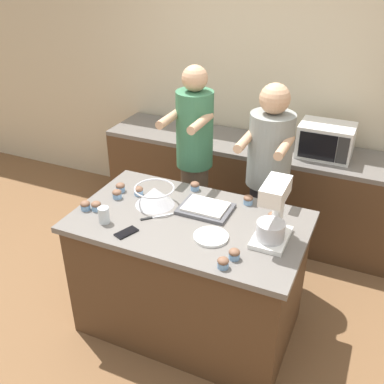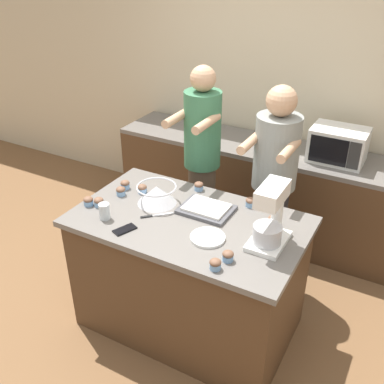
{
  "view_description": "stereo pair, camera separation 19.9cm",
  "coord_description": "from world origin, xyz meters",
  "px_view_note": "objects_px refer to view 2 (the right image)",
  "views": [
    {
      "loc": [
        1.02,
        -2.22,
        2.48
      ],
      "look_at": [
        0.0,
        0.04,
        1.09
      ],
      "focal_mm": 42.0,
      "sensor_mm": 36.0,
      "label": 1
    },
    {
      "loc": [
        1.2,
        -2.13,
        2.48
      ],
      "look_at": [
        0.0,
        0.04,
        1.09
      ],
      "focal_mm": 42.0,
      "sensor_mm": 36.0,
      "label": 2
    }
  ],
  "objects_px": {
    "cupcake_1": "(273,220)",
    "cupcake_7": "(142,189)",
    "stand_mixer": "(271,219)",
    "drinking_glass": "(104,211)",
    "cupcake_0": "(215,264)",
    "cupcake_5": "(99,202)",
    "cupcake_6": "(125,184)",
    "person_right": "(273,188)",
    "baking_tray": "(206,209)",
    "cupcake_4": "(121,191)",
    "cupcake_2": "(199,186)",
    "cupcake_8": "(250,202)",
    "person_left": "(202,165)",
    "microwave_oven": "(338,145)",
    "cupcake_3": "(88,201)",
    "knife": "(155,216)",
    "cupcake_9": "(228,256)",
    "cell_phone": "(125,229)",
    "small_plate": "(208,238)",
    "mixing_bowl": "(157,194)"
  },
  "relations": [
    {
      "from": "cupcake_0",
      "to": "cupcake_6",
      "type": "height_order",
      "value": "same"
    },
    {
      "from": "cupcake_4",
      "to": "cupcake_2",
      "type": "bearing_deg",
      "value": 36.52
    },
    {
      "from": "drinking_glass",
      "to": "cupcake_6",
      "type": "relative_size",
      "value": 1.64
    },
    {
      "from": "cupcake_1",
      "to": "cupcake_5",
      "type": "height_order",
      "value": "same"
    },
    {
      "from": "small_plate",
      "to": "cell_phone",
      "type": "bearing_deg",
      "value": -161.29
    },
    {
      "from": "microwave_oven",
      "to": "cupcake_4",
      "type": "bearing_deg",
      "value": -130.56
    },
    {
      "from": "stand_mixer",
      "to": "cupcake_3",
      "type": "bearing_deg",
      "value": -171.77
    },
    {
      "from": "cupcake_0",
      "to": "cupcake_5",
      "type": "bearing_deg",
      "value": 167.59
    },
    {
      "from": "person_left",
      "to": "cell_phone",
      "type": "distance_m",
      "value": 1.03
    },
    {
      "from": "mixing_bowl",
      "to": "cupcake_1",
      "type": "xyz_separation_m",
      "value": [
        0.79,
        0.12,
        -0.04
      ]
    },
    {
      "from": "cupcake_7",
      "to": "stand_mixer",
      "type": "bearing_deg",
      "value": -8.19
    },
    {
      "from": "cupcake_4",
      "to": "person_left",
      "type": "bearing_deg",
      "value": 67.7
    },
    {
      "from": "cupcake_0",
      "to": "cupcake_9",
      "type": "xyz_separation_m",
      "value": [
        0.03,
        0.1,
        0.0
      ]
    },
    {
      "from": "cupcake_8",
      "to": "cupcake_3",
      "type": "bearing_deg",
      "value": -151.72
    },
    {
      "from": "stand_mixer",
      "to": "cupcake_2",
      "type": "xyz_separation_m",
      "value": [
        -0.67,
        0.37,
        -0.14
      ]
    },
    {
      "from": "small_plate",
      "to": "cupcake_9",
      "type": "height_order",
      "value": "cupcake_9"
    },
    {
      "from": "cupcake_1",
      "to": "cupcake_7",
      "type": "xyz_separation_m",
      "value": [
        -0.96,
        -0.06,
        0.0
      ]
    },
    {
      "from": "mixing_bowl",
      "to": "cupcake_4",
      "type": "xyz_separation_m",
      "value": [
        -0.28,
        -0.03,
        -0.04
      ]
    },
    {
      "from": "drinking_glass",
      "to": "cupcake_0",
      "type": "height_order",
      "value": "drinking_glass"
    },
    {
      "from": "microwave_oven",
      "to": "knife",
      "type": "relative_size",
      "value": 2.61
    },
    {
      "from": "microwave_oven",
      "to": "cupcake_4",
      "type": "relative_size",
      "value": 6.74
    },
    {
      "from": "cell_phone",
      "to": "drinking_glass",
      "type": "height_order",
      "value": "drinking_glass"
    },
    {
      "from": "person_left",
      "to": "cupcake_0",
      "type": "xyz_separation_m",
      "value": [
        0.66,
        -1.1,
        0.03
      ]
    },
    {
      "from": "person_left",
      "to": "cupcake_9",
      "type": "distance_m",
      "value": 1.22
    },
    {
      "from": "person_left",
      "to": "stand_mixer",
      "type": "bearing_deg",
      "value": -41.24
    },
    {
      "from": "mixing_bowl",
      "to": "cupcake_2",
      "type": "height_order",
      "value": "mixing_bowl"
    },
    {
      "from": "cupcake_7",
      "to": "cupcake_8",
      "type": "relative_size",
      "value": 1.0
    },
    {
      "from": "person_right",
      "to": "microwave_oven",
      "type": "distance_m",
      "value": 0.77
    },
    {
      "from": "cupcake_0",
      "to": "cupcake_8",
      "type": "relative_size",
      "value": 1.0
    },
    {
      "from": "person_right",
      "to": "cupcake_0",
      "type": "xyz_separation_m",
      "value": [
        0.06,
        -1.1,
        0.07
      ]
    },
    {
      "from": "person_right",
      "to": "cell_phone",
      "type": "relative_size",
      "value": 10.31
    },
    {
      "from": "drinking_glass",
      "to": "cupcake_7",
      "type": "distance_m",
      "value": 0.4
    },
    {
      "from": "microwave_oven",
      "to": "cupcake_7",
      "type": "relative_size",
      "value": 6.74
    },
    {
      "from": "cupcake_5",
      "to": "cupcake_6",
      "type": "height_order",
      "value": "same"
    },
    {
      "from": "cupcake_0",
      "to": "cupcake_7",
      "type": "distance_m",
      "value": 0.98
    },
    {
      "from": "cupcake_5",
      "to": "cupcake_6",
      "type": "relative_size",
      "value": 1.0
    },
    {
      "from": "stand_mixer",
      "to": "cupcake_6",
      "type": "relative_size",
      "value": 5.99
    },
    {
      "from": "stand_mixer",
      "to": "cell_phone",
      "type": "xyz_separation_m",
      "value": [
        -0.83,
        -0.3,
        -0.17
      ]
    },
    {
      "from": "stand_mixer",
      "to": "drinking_glass",
      "type": "distance_m",
      "value": 1.06
    },
    {
      "from": "person_right",
      "to": "cupcake_1",
      "type": "bearing_deg",
      "value": -70.54
    },
    {
      "from": "mixing_bowl",
      "to": "baking_tray",
      "type": "distance_m",
      "value": 0.36
    },
    {
      "from": "cupcake_1",
      "to": "cupcake_6",
      "type": "height_order",
      "value": "same"
    },
    {
      "from": "cupcake_7",
      "to": "cupcake_9",
      "type": "height_order",
      "value": "same"
    },
    {
      "from": "drinking_glass",
      "to": "small_plate",
      "type": "xyz_separation_m",
      "value": [
        0.69,
        0.12,
        -0.04
      ]
    },
    {
      "from": "cupcake_3",
      "to": "stand_mixer",
      "type": "bearing_deg",
      "value": 8.23
    },
    {
      "from": "cupcake_9",
      "to": "cupcake_6",
      "type": "bearing_deg",
      "value": 158.11
    },
    {
      "from": "microwave_oven",
      "to": "knife",
      "type": "distance_m",
      "value": 1.71
    },
    {
      "from": "cupcake_0",
      "to": "cupcake_8",
      "type": "distance_m",
      "value": 0.72
    },
    {
      "from": "small_plate",
      "to": "knife",
      "type": "xyz_separation_m",
      "value": [
        -0.42,
        0.06,
        -0.01
      ]
    },
    {
      "from": "person_right",
      "to": "baking_tray",
      "type": "relative_size",
      "value": 4.82
    }
  ]
}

